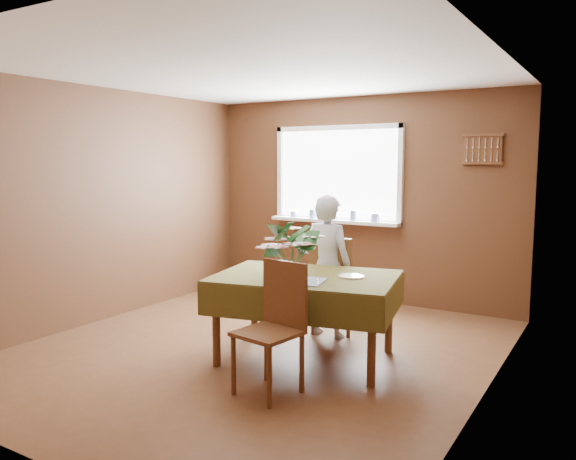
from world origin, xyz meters
The scene contains 15 objects.
floor centered at (0.00, 0.00, 0.00)m, with size 4.50×4.50×0.00m, color #56321D.
ceiling centered at (0.00, 0.00, 2.50)m, with size 4.50×4.50×0.00m, color white.
wall_back centered at (0.00, 2.25, 1.25)m, with size 4.00×4.00×0.00m, color brown.
wall_front centered at (0.00, -2.25, 1.25)m, with size 4.00×4.00×0.00m, color brown.
wall_left centered at (-2.00, 0.00, 1.25)m, with size 4.50×4.50×0.00m, color brown.
wall_right centered at (2.00, 0.00, 1.25)m, with size 4.50×4.50×0.00m, color brown.
window_assembly centered at (-0.29, 2.20, 1.35)m, with size 1.72×0.20×1.22m.
spoon_rack centered at (1.45, 2.22, 1.85)m, with size 0.44×0.05×0.33m.
dining_table centered at (0.50, 0.02, 0.66)m, with size 1.72×1.34×0.75m.
chair_far centered at (0.37, 0.81, 0.53)m, with size 0.50×0.50×0.98m.
chair_near centered at (0.63, -0.68, 0.53)m, with size 0.48×0.48×0.97m.
seated_woman centered at (0.35, 0.71, 0.70)m, with size 0.51×0.34×1.40m, color white.
flower_bouquet centered at (0.50, -0.22, 1.03)m, with size 0.50×0.50×0.43m.
side_plate centered at (0.86, 0.15, 0.75)m, with size 0.22×0.22×0.01m, color white.
table_knife centered at (0.71, -0.16, 0.75)m, with size 0.02×0.21×0.00m, color silver.
Camera 1 is at (2.82, -4.10, 1.72)m, focal length 35.00 mm.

